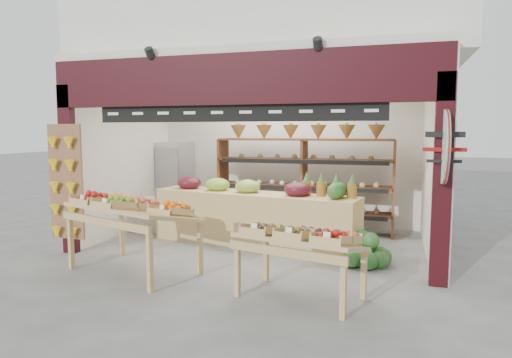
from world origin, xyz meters
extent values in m
plane|color=slate|center=(0.00, 0.00, 0.00)|extent=(60.00, 60.00, 0.00)
cube|color=white|center=(0.00, 2.29, 1.50)|extent=(5.76, 0.18, 3.00)
cube|color=white|center=(-2.79, 0.60, 1.50)|extent=(0.18, 3.38, 3.00)
cube|color=white|center=(2.79, 0.60, 1.50)|extent=(0.18, 3.38, 3.00)
cube|color=white|center=(0.00, 0.60, 3.06)|extent=(5.76, 3.38, 0.12)
cube|color=white|center=(0.00, 1.70, 4.20)|extent=(6.36, 4.60, 2.40)
cube|color=black|center=(0.00, -1.05, 2.65)|extent=(5.70, 0.14, 0.70)
cube|color=black|center=(-2.75, -1.05, 1.32)|extent=(0.22, 0.14, 2.65)
cube|color=black|center=(2.75, -1.05, 1.32)|extent=(0.22, 0.14, 2.65)
cube|color=black|center=(0.00, -1.02, 2.20)|extent=(4.20, 0.05, 0.26)
cylinder|color=white|center=(0.10, -0.95, 2.45)|extent=(0.34, 0.05, 0.34)
cube|color=#8D6240|center=(-2.73, -1.14, 1.15)|extent=(0.60, 0.04, 1.80)
cylinder|color=#A5D0B4|center=(2.75, -1.14, 1.75)|extent=(0.04, 0.90, 0.90)
cylinder|color=maroon|center=(2.75, -1.16, 1.75)|extent=(0.01, 0.92, 0.92)
cube|color=brown|center=(-1.15, 1.60, 0.89)|extent=(0.05, 0.56, 1.78)
cube|color=brown|center=(0.52, 1.60, 0.89)|extent=(0.05, 0.56, 1.78)
cube|color=brown|center=(2.18, 1.60, 0.89)|extent=(0.05, 0.56, 1.78)
cube|color=brown|center=(0.52, 1.60, 0.39)|extent=(3.34, 0.56, 0.04)
cube|color=brown|center=(0.52, 1.60, 0.89)|extent=(3.34, 0.56, 0.04)
cube|color=brown|center=(0.52, 1.60, 1.39)|extent=(3.34, 0.56, 0.04)
cube|color=brown|center=(0.52, 1.60, 1.78)|extent=(3.34, 0.56, 0.04)
cone|color=olive|center=(-0.82, 1.60, 1.92)|extent=(0.32, 0.32, 0.28)
cone|color=olive|center=(-0.29, 1.60, 1.92)|extent=(0.32, 0.32, 0.28)
cone|color=olive|center=(0.25, 1.60, 1.92)|extent=(0.32, 0.32, 0.28)
cone|color=olive|center=(0.78, 1.60, 1.92)|extent=(0.32, 0.32, 0.28)
cone|color=olive|center=(1.32, 1.60, 1.92)|extent=(0.32, 0.32, 0.28)
cone|color=olive|center=(1.85, 1.60, 1.92)|extent=(0.32, 0.32, 0.28)
cube|color=#B5B8BC|center=(-2.40, 1.87, 0.85)|extent=(0.72, 0.72, 1.70)
cube|color=silver|center=(-2.30, 0.66, 0.18)|extent=(0.50, 0.43, 0.37)
cube|color=silver|center=(-2.25, 0.66, 0.52)|extent=(0.45, 0.40, 0.31)
cube|color=#144C1B|center=(-1.74, 0.71, 0.15)|extent=(0.47, 0.40, 0.31)
cube|color=silver|center=(-1.85, 1.10, 0.14)|extent=(0.43, 0.37, 0.29)
cube|color=tan|center=(-0.09, 0.23, 0.45)|extent=(3.68, 1.32, 0.90)
ellipsoid|color=#59141E|center=(-1.38, 0.46, 1.00)|extent=(0.44, 0.40, 0.24)
ellipsoid|color=#8CB23F|center=(-0.78, 0.35, 1.00)|extent=(0.44, 0.40, 0.24)
ellipsoid|color=#8CB23F|center=(-0.19, 0.25, 1.00)|extent=(0.44, 0.40, 0.24)
ellipsoid|color=#59141E|center=(0.70, 0.09, 1.00)|extent=(0.44, 0.40, 0.24)
cylinder|color=olive|center=(0.82, 0.22, 1.01)|extent=(0.15, 0.15, 0.22)
cylinder|color=olive|center=(1.07, 0.18, 1.01)|extent=(0.15, 0.15, 0.22)
cylinder|color=olive|center=(1.32, 0.14, 1.01)|extent=(0.15, 0.15, 0.22)
cylinder|color=olive|center=(1.56, 0.09, 1.01)|extent=(0.15, 0.15, 0.22)
cube|color=tan|center=(-1.23, -1.65, 0.83)|extent=(2.00, 1.51, 0.26)
cube|color=tan|center=(-2.15, -1.79, 0.37)|extent=(0.08, 0.08, 0.73)
cube|color=tan|center=(-0.59, -2.33, 0.37)|extent=(0.08, 0.08, 0.73)
cube|color=tan|center=(-1.87, -0.97, 0.37)|extent=(0.08, 0.08, 0.73)
cube|color=tan|center=(-0.30, -1.51, 0.37)|extent=(0.08, 0.08, 0.73)
cube|color=tan|center=(1.17, -1.97, 0.67)|extent=(1.57, 1.11, 0.21)
cube|color=tan|center=(0.45, -2.14, 0.28)|extent=(0.07, 0.07, 0.57)
cube|color=tan|center=(1.71, -2.46, 0.28)|extent=(0.07, 0.07, 0.57)
cube|color=tan|center=(0.62, -1.49, 0.28)|extent=(0.07, 0.07, 0.57)
cube|color=tan|center=(1.88, -1.80, 0.28)|extent=(0.07, 0.07, 0.57)
sphere|color=#1B4B19|center=(1.75, -0.54, 0.13)|extent=(0.26, 0.26, 0.26)
sphere|color=#1B4B19|center=(2.02, -0.54, 0.13)|extent=(0.26, 0.26, 0.26)
sphere|color=#1B4B19|center=(1.75, -0.27, 0.13)|extent=(0.26, 0.26, 0.26)
sphere|color=#1B4B19|center=(2.02, -0.27, 0.13)|extent=(0.26, 0.26, 0.26)
sphere|color=#1B4B19|center=(1.88, -0.40, 0.36)|extent=(0.26, 0.26, 0.26)
sphere|color=#1B4B19|center=(1.88, -0.63, 0.13)|extent=(0.26, 0.26, 0.26)
sphere|color=#1B4B19|center=(1.65, -0.40, 0.13)|extent=(0.26, 0.26, 0.26)
sphere|color=#1B4B19|center=(1.75, -0.25, 0.36)|extent=(0.26, 0.26, 0.26)
sphere|color=#1B4B19|center=(2.07, -0.38, 0.13)|extent=(0.26, 0.26, 0.26)
sphere|color=#1B4B19|center=(1.64, -0.61, 0.13)|extent=(0.26, 0.26, 0.26)
camera|label=1|loc=(2.17, -7.06, 1.94)|focal=32.00mm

